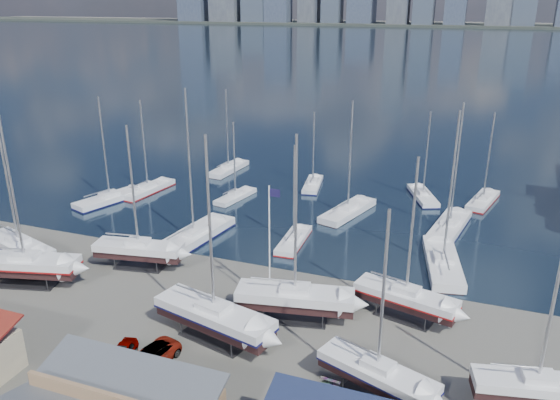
% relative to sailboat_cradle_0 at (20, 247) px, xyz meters
% --- Properties ---
extents(ground, '(1400.00, 1400.00, 0.00)m').
position_rel_sailboat_cradle_0_xyz_m(ground, '(24.10, -1.41, -2.06)').
color(ground, '#605E59').
rests_on(ground, ground).
extents(water, '(1400.00, 600.00, 0.40)m').
position_rel_sailboat_cradle_0_xyz_m(water, '(24.10, 308.59, -2.21)').
color(water, '#172A37').
rests_on(water, ground).
extents(far_shore, '(1400.00, 80.00, 2.20)m').
position_rel_sailboat_cradle_0_xyz_m(far_shore, '(24.10, 568.59, -0.96)').
color(far_shore, '#2D332D').
rests_on(far_shore, ground).
extents(sailboat_cradle_0, '(10.14, 5.56, 15.81)m').
position_rel_sailboat_cradle_0_xyz_m(sailboat_cradle_0, '(0.00, 0.00, 0.00)').
color(sailboat_cradle_0, '#2D2D33').
rests_on(sailboat_cradle_0, ground).
extents(sailboat_cradle_1, '(10.75, 5.34, 16.68)m').
position_rel_sailboat_cradle_0_xyz_m(sailboat_cradle_1, '(3.60, -2.89, 0.04)').
color(sailboat_cradle_1, '#2D2D33').
rests_on(sailboat_cradle_1, ground).
extents(sailboat_cradle_2, '(9.47, 4.06, 15.05)m').
position_rel_sailboat_cradle_0_xyz_m(sailboat_cradle_2, '(11.84, 3.94, -0.03)').
color(sailboat_cradle_2, '#2D2D33').
rests_on(sailboat_cradle_2, ground).
extents(sailboat_cradle_3, '(11.10, 5.43, 17.19)m').
position_rel_sailboat_cradle_0_xyz_m(sailboat_cradle_3, '(24.94, -4.88, 0.07)').
color(sailboat_cradle_3, '#2D2D33').
rests_on(sailboat_cradle_3, ground).
extents(sailboat_cradle_4, '(10.49, 4.67, 16.52)m').
position_rel_sailboat_cradle_0_xyz_m(sailboat_cradle_4, '(30.13, 0.20, 0.04)').
color(sailboat_cradle_4, '#2D2D33').
rests_on(sailboat_cradle_4, ground).
extents(sailboat_cradle_5, '(9.00, 5.27, 14.19)m').
position_rel_sailboat_cradle_0_xyz_m(sailboat_cradle_5, '(38.69, -7.33, -0.08)').
color(sailboat_cradle_5, '#2D2D33').
rests_on(sailboat_cradle_5, ground).
extents(sailboat_cradle_6, '(9.34, 4.68, 14.65)m').
position_rel_sailboat_cradle_0_xyz_m(sailboat_cradle_6, '(39.09, 3.67, -0.06)').
color(sailboat_cradle_6, '#2D2D33').
rests_on(sailboat_cradle_6, ground).
extents(sailboat_cradle_7, '(8.60, 3.98, 13.73)m').
position_rel_sailboat_cradle_0_xyz_m(sailboat_cradle_7, '(48.95, -4.89, -0.10)').
color(sailboat_cradle_7, '#2D2D33').
rests_on(sailboat_cradle_7, ground).
extents(sailboat_moored_0, '(6.03, 10.51, 15.16)m').
position_rel_sailboat_cradle_0_xyz_m(sailboat_moored_0, '(-3.16, 19.13, -1.75)').
color(sailboat_moored_0, black).
rests_on(sailboat_moored_0, water).
extents(sailboat_moored_1, '(3.94, 9.62, 13.97)m').
position_rel_sailboat_cradle_0_xyz_m(sailboat_moored_1, '(-0.49, 24.39, -1.75)').
color(sailboat_moored_1, black).
rests_on(sailboat_moored_1, water).
extents(sailboat_moored_2, '(3.41, 9.37, 13.84)m').
position_rel_sailboat_cradle_0_xyz_m(sailboat_moored_2, '(6.12, 37.60, -1.74)').
color(sailboat_moored_2, black).
rests_on(sailboat_moored_2, water).
extents(sailboat_moored_3, '(5.23, 12.66, 18.37)m').
position_rel_sailboat_cradle_0_xyz_m(sailboat_moored_3, '(13.93, 11.70, -1.75)').
color(sailboat_moored_3, black).
rests_on(sailboat_moored_3, water).
extents(sailboat_moored_4, '(3.53, 7.81, 11.40)m').
position_rel_sailboat_cradle_0_xyz_m(sailboat_moored_4, '(12.59, 26.15, -1.73)').
color(sailboat_moored_4, black).
rests_on(sailboat_moored_4, water).
extents(sailboat_moored_5, '(3.42, 8.12, 11.77)m').
position_rel_sailboat_cradle_0_xyz_m(sailboat_moored_5, '(21.22, 34.83, -1.75)').
color(sailboat_moored_5, black).
rests_on(sailboat_moored_5, water).
extents(sailboat_moored_6, '(2.59, 8.19, 12.11)m').
position_rel_sailboat_cradle_0_xyz_m(sailboat_moored_6, '(24.99, 15.01, -1.75)').
color(sailboat_moored_6, black).
rests_on(sailboat_moored_6, water).
extents(sailboat_moored_7, '(5.67, 10.63, 15.46)m').
position_rel_sailboat_cradle_0_xyz_m(sailboat_moored_7, '(28.68, 25.89, -1.74)').
color(sailboat_moored_7, black).
rests_on(sailboat_moored_7, water).
extents(sailboat_moored_8, '(5.42, 8.85, 12.81)m').
position_rel_sailboat_cradle_0_xyz_m(sailboat_moored_8, '(37.13, 35.34, -1.75)').
color(sailboat_moored_8, black).
rests_on(sailboat_moored_8, water).
extents(sailboat_moored_9, '(5.28, 11.82, 17.26)m').
position_rel_sailboat_cradle_0_xyz_m(sailboat_moored_9, '(41.44, 14.73, -1.74)').
color(sailboat_moored_9, black).
rests_on(sailboat_moored_9, water).
extents(sailboat_moored_10, '(4.85, 11.18, 16.18)m').
position_rel_sailboat_cradle_0_xyz_m(sailboat_moored_10, '(41.43, 25.21, -1.75)').
color(sailboat_moored_10, black).
rests_on(sailboat_moored_10, water).
extents(sailboat_moored_11, '(4.47, 9.09, 13.10)m').
position_rel_sailboat_cradle_0_xyz_m(sailboat_moored_11, '(45.06, 36.21, -1.75)').
color(sailboat_moored_11, black).
rests_on(sailboat_moored_11, water).
extents(car_a, '(2.33, 4.04, 1.29)m').
position_rel_sailboat_cradle_0_xyz_m(car_a, '(19.55, -10.04, -1.41)').
color(car_a, gray).
rests_on(car_a, ground).
extents(car_b, '(4.82, 2.41, 1.52)m').
position_rel_sailboat_cradle_0_xyz_m(car_b, '(22.41, -11.24, -1.30)').
color(car_b, gray).
rests_on(car_b, ground).
extents(car_c, '(3.44, 5.34, 1.37)m').
position_rel_sailboat_cradle_0_xyz_m(car_c, '(21.83, -9.57, -1.38)').
color(car_c, gray).
rests_on(car_c, ground).
extents(flagpole, '(1.04, 0.12, 11.71)m').
position_rel_sailboat_cradle_0_xyz_m(flagpole, '(27.54, 1.10, 4.66)').
color(flagpole, white).
rests_on(flagpole, ground).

